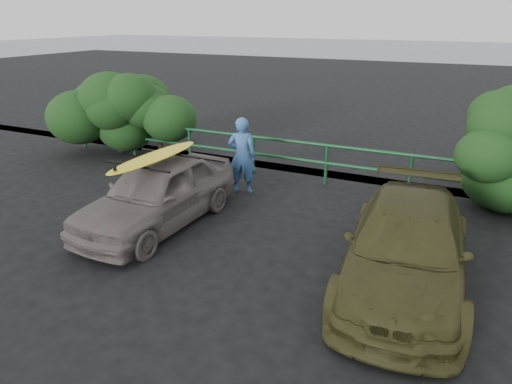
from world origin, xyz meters
TOP-DOWN VIEW (x-y plane):
  - ground at (0.00, 0.00)m, footprint 80.00×80.00m
  - ocean at (0.00, 60.00)m, footprint 200.00×200.00m
  - guardrail at (0.00, 5.00)m, footprint 14.00×0.08m
  - shrub_left at (-4.80, 5.40)m, footprint 3.20×2.40m
  - sedan at (-1.32, 1.29)m, footprint 1.72×3.98m
  - olive_vehicle at (3.47, 1.13)m, footprint 2.08×4.51m
  - man at (-0.63, 3.61)m, footprint 0.76×0.60m
  - roof_rack at (-1.32, 1.29)m, footprint 1.47×1.06m
  - surfboard at (-1.32, 1.29)m, footprint 0.61×2.55m

SIDE VIEW (x-z plane):
  - ground at x=0.00m, z-range 0.00..0.00m
  - ocean at x=0.00m, z-range 0.00..0.00m
  - guardrail at x=0.00m, z-range 0.00..1.04m
  - olive_vehicle at x=3.47m, z-range 0.00..1.28m
  - sedan at x=-1.32m, z-range 0.00..1.34m
  - man at x=-0.63m, z-range 0.00..1.82m
  - shrub_left at x=-4.80m, z-range 0.00..2.19m
  - roof_rack at x=-1.32m, z-range 1.34..1.39m
  - surfboard at x=-1.32m, z-range 1.39..1.46m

